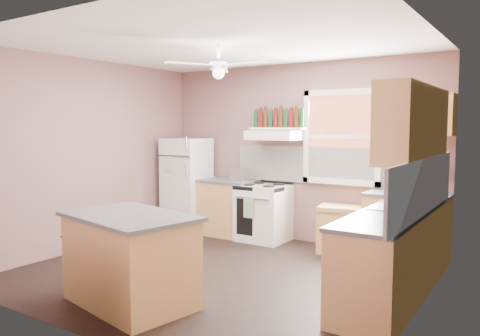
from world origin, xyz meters
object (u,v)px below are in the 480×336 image
Objects in this scene: island at (130,261)px; toaster at (240,175)px; refrigerator at (187,185)px; stove at (264,213)px; cart at (343,230)px.

toaster is at bearing 113.89° from island.
refrigerator is 1.81× the size of stove.
refrigerator is 1.00m from toaster.
toaster is at bearing 176.08° from stove.
refrigerator reaches higher than toaster.
refrigerator is at bearing -167.18° from toaster.
cart is at bearing 81.06° from island.
stove is (1.43, 0.11, -0.35)m from refrigerator.
cart is at bearing 2.44° from toaster.
stove is at bearing 168.73° from cart.
cart is at bearing -0.46° from stove.
refrigerator is at bearing -175.16° from stove.
refrigerator is 2.37× the size of cart.
stove is at bearing -0.11° from toaster.
island is at bearing -61.01° from refrigerator.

